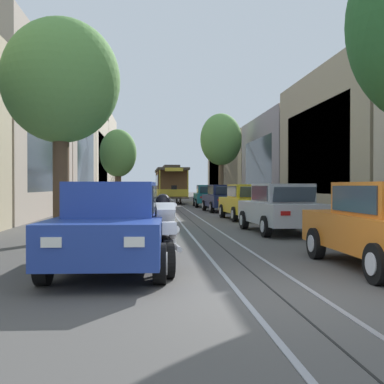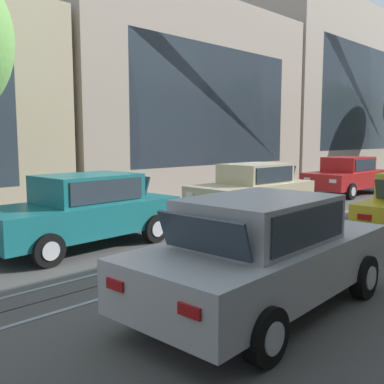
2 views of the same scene
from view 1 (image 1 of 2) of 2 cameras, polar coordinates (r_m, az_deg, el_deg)
ground_plane at (r=33.51m, az=-1.86°, el=-1.87°), size 167.71×167.71×0.00m
trolley_track_rails at (r=38.21m, az=-2.23°, el=-1.55°), size 1.14×75.08×0.01m
building_facade_left at (r=41.40m, az=-15.63°, el=5.07°), size 5.97×66.78×10.97m
building_facade_right at (r=39.98m, az=11.27°, el=3.85°), size 5.98×66.78×8.61m
parked_car_blue_near_left at (r=8.91m, az=-9.27°, el=-3.87°), size 2.13×4.42×1.58m
parked_car_teal_second_left at (r=15.59m, az=-7.54°, el=-1.91°), size 2.13×4.42×1.58m
parked_car_beige_mid_left at (r=21.54m, az=-6.56°, el=-1.18°), size 2.07×4.39×1.58m
parked_car_red_fourth_left at (r=28.29m, az=-6.52°, el=-0.73°), size 2.05×4.38×1.58m
parked_car_silver_second_right at (r=15.95m, az=10.37°, el=-1.85°), size 2.14×4.42×1.58m
parked_car_yellow_mid_right at (r=21.92m, az=6.52°, el=-1.15°), size 2.14×4.42×1.58m
parked_car_navy_fourth_right at (r=28.63m, az=3.62°, el=-0.71°), size 2.14×4.42×1.58m
parked_car_teal_fifth_right at (r=35.12m, az=1.86°, el=-0.45°), size 2.09×4.40×1.58m
street_tree_kerb_left_near at (r=13.94m, az=-15.13°, el=12.27°), size 3.19×2.68×6.06m
street_tree_kerb_left_second at (r=40.41m, az=-8.66°, el=4.42°), size 3.01×2.49×6.16m
street_tree_kerb_right_second at (r=40.52m, az=3.42°, el=6.10°), size 3.44×3.02×7.52m
cable_car_trolley at (r=43.21m, az=-2.54°, el=0.91°), size 2.72×9.16×3.28m
motorcycle_with_rider at (r=8.64m, az=-3.32°, el=-5.01°), size 0.61×1.99×1.37m
pedestrian_on_left_pavement at (r=32.46m, az=9.29°, el=-0.35°), size 0.55×0.37×1.62m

